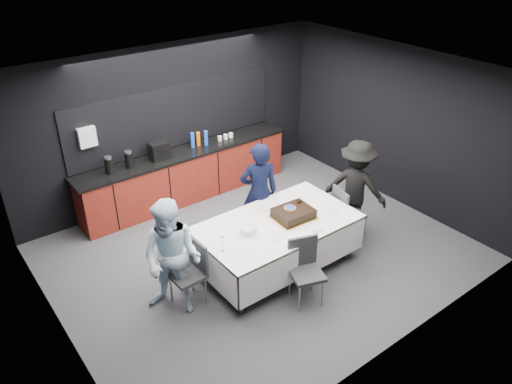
# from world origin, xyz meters

# --- Properties ---
(ground) EXTENTS (6.00, 6.00, 0.00)m
(ground) POSITION_xyz_m (0.00, 0.00, 0.00)
(ground) COLOR #46464B
(ground) RESTS_ON ground
(room_shell) EXTENTS (6.04, 5.04, 2.82)m
(room_shell) POSITION_xyz_m (0.00, 0.00, 1.86)
(room_shell) COLOR white
(room_shell) RESTS_ON ground
(kitchenette) EXTENTS (4.10, 0.64, 2.05)m
(kitchenette) POSITION_xyz_m (-0.02, 2.22, 0.54)
(kitchenette) COLOR maroon
(kitchenette) RESTS_ON ground
(party_table) EXTENTS (2.32, 1.32, 0.78)m
(party_table) POSITION_xyz_m (0.00, -0.40, 0.64)
(party_table) COLOR #99999E
(party_table) RESTS_ON ground
(cake_assembly) EXTENTS (0.60, 0.50, 0.18)m
(cake_assembly) POSITION_xyz_m (0.27, -0.45, 0.85)
(cake_assembly) COLOR gold
(cake_assembly) RESTS_ON party_table
(plate_stack) EXTENTS (0.24, 0.24, 0.10)m
(plate_stack) POSITION_xyz_m (-0.49, -0.37, 0.83)
(plate_stack) COLOR white
(plate_stack) RESTS_ON party_table
(loose_plate_near) EXTENTS (0.19, 0.19, 0.01)m
(loose_plate_near) POSITION_xyz_m (-0.28, -0.69, 0.78)
(loose_plate_near) COLOR white
(loose_plate_near) RESTS_ON party_table
(loose_plate_right_a) EXTENTS (0.19, 0.19, 0.01)m
(loose_plate_right_a) POSITION_xyz_m (0.79, -0.14, 0.78)
(loose_plate_right_a) COLOR white
(loose_plate_right_a) RESTS_ON party_table
(loose_plate_right_b) EXTENTS (0.20, 0.20, 0.01)m
(loose_plate_right_b) POSITION_xyz_m (0.84, -0.72, 0.78)
(loose_plate_right_b) COLOR white
(loose_plate_right_b) RESTS_ON party_table
(loose_plate_far) EXTENTS (0.22, 0.22, 0.01)m
(loose_plate_far) POSITION_xyz_m (0.06, 0.00, 0.78)
(loose_plate_far) COLOR white
(loose_plate_far) RESTS_ON party_table
(fork_pile) EXTENTS (0.15, 0.10, 0.02)m
(fork_pile) POSITION_xyz_m (0.32, -0.91, 0.79)
(fork_pile) COLOR white
(fork_pile) RESTS_ON party_table
(champagne_flute) EXTENTS (0.06, 0.06, 0.22)m
(champagne_flute) POSITION_xyz_m (-1.01, -0.50, 0.94)
(champagne_flute) COLOR white
(champagne_flute) RESTS_ON party_table
(chair_left) EXTENTS (0.43, 0.43, 0.92)m
(chair_left) POSITION_xyz_m (-1.37, -0.29, 0.53)
(chair_left) COLOR #313136
(chair_left) RESTS_ON ground
(chair_right) EXTENTS (0.50, 0.50, 0.92)m
(chair_right) POSITION_xyz_m (1.32, -0.50, 0.53)
(chair_right) COLOR #313136
(chair_right) RESTS_ON ground
(chair_near) EXTENTS (0.53, 0.53, 0.92)m
(chair_near) POSITION_xyz_m (-0.14, -1.16, 0.53)
(chair_near) COLOR #313136
(chair_near) RESTS_ON ground
(person_center) EXTENTS (0.72, 0.61, 1.67)m
(person_center) POSITION_xyz_m (0.25, 0.36, 0.84)
(person_center) COLOR black
(person_center) RESTS_ON ground
(person_left) EXTENTS (0.98, 1.02, 1.66)m
(person_left) POSITION_xyz_m (-1.65, -0.31, 0.83)
(person_left) COLOR #C5E4F8
(person_left) RESTS_ON ground
(person_right) EXTENTS (0.99, 1.18, 1.58)m
(person_right) POSITION_xyz_m (1.67, -0.37, 0.79)
(person_right) COLOR black
(person_right) RESTS_ON ground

